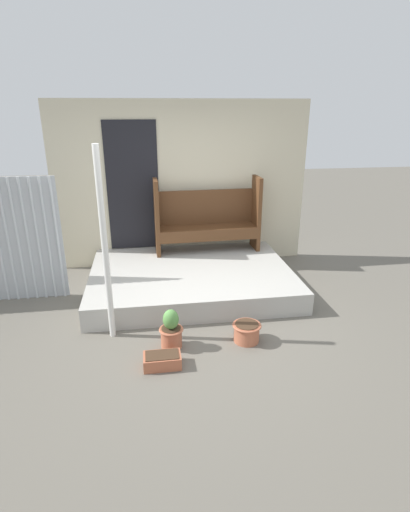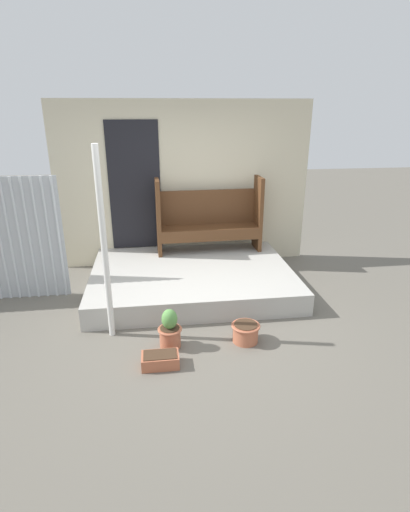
{
  "view_description": "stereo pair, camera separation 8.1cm",
  "coord_description": "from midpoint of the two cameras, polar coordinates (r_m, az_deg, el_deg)",
  "views": [
    {
      "loc": [
        -0.5,
        -4.21,
        2.49
      ],
      "look_at": [
        0.19,
        0.37,
        0.75
      ],
      "focal_mm": 28.0,
      "sensor_mm": 36.0,
      "label": 1
    },
    {
      "loc": [
        -0.42,
        -4.23,
        2.49
      ],
      "look_at": [
        0.19,
        0.37,
        0.75
      ],
      "focal_mm": 28.0,
      "sensor_mm": 36.0,
      "label": 2
    }
  ],
  "objects": [
    {
      "name": "flower_pot_middle",
      "position": [
        4.58,
        6.32,
        -10.71
      ],
      "size": [
        0.33,
        0.33,
        0.22
      ],
      "color": "#B76647",
      "rests_on": "ground_plane"
    },
    {
      "name": "flower_pot_left",
      "position": [
        4.43,
        -4.51,
        -10.59
      ],
      "size": [
        0.27,
        0.27,
        0.46
      ],
      "color": "#B76647",
      "rests_on": "ground_plane"
    },
    {
      "name": "house_wall",
      "position": [
        6.49,
        -2.95,
        10.03
      ],
      "size": [
        4.04,
        0.08,
        2.6
      ],
      "color": "beige",
      "rests_on": "ground_plane"
    },
    {
      "name": "support_post",
      "position": [
        4.39,
        -13.68,
        1.21
      ],
      "size": [
        0.07,
        0.07,
        2.15
      ],
      "color": "white",
      "rests_on": "ground_plane"
    },
    {
      "name": "porch_slab",
      "position": [
        5.8,
        -1.48,
        -3.21
      ],
      "size": [
        2.84,
        2.11,
        0.3
      ],
      "color": "#B2AFA8",
      "rests_on": "ground_plane"
    },
    {
      "name": "planter_box_rect",
      "position": [
        4.22,
        -5.84,
        -14.56
      ],
      "size": [
        0.38,
        0.22,
        0.14
      ],
      "color": "#B26042",
      "rests_on": "ground_plane"
    },
    {
      "name": "bench",
      "position": [
        6.34,
        0.89,
        5.63
      ],
      "size": [
        1.65,
        0.44,
        1.17
      ],
      "rotation": [
        0.0,
        0.0,
        0.02
      ],
      "color": "#54331C",
      "rests_on": "porch_slab"
    },
    {
      "name": "ground_plane",
      "position": [
        4.92,
        -1.19,
        -9.78
      ],
      "size": [
        24.0,
        24.0,
        0.0
      ],
      "primitive_type": "plane",
      "color": "#666056"
    }
  ]
}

